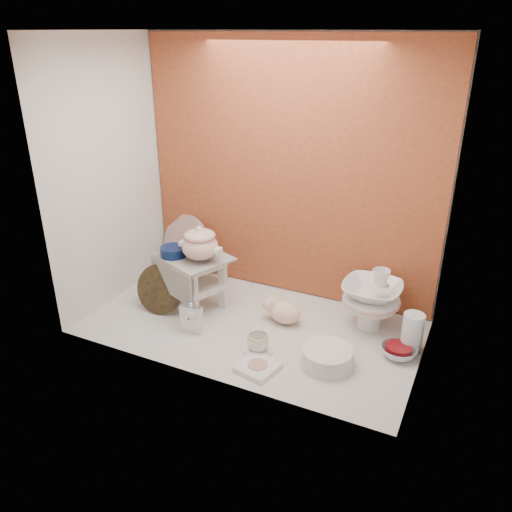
{
  "coord_description": "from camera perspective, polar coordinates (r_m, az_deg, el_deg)",
  "views": [
    {
      "loc": [
        1.07,
        -2.17,
        1.51
      ],
      "look_at": [
        0.02,
        0.02,
        0.42
      ],
      "focal_mm": 35.75,
      "sensor_mm": 36.0,
      "label": 1
    }
  ],
  "objects": [
    {
      "name": "porcelain_tower",
      "position": [
        2.82,
        12.79,
        -4.59
      ],
      "size": [
        0.41,
        0.41,
        0.36
      ],
      "primitive_type": null,
      "rotation": [
        0.0,
        0.0,
        0.38
      ],
      "color": "white",
      "rests_on": "ground"
    },
    {
      "name": "lattice_dish",
      "position": [
        2.52,
        0.18,
        -12.31
      ],
      "size": [
        0.21,
        0.21,
        0.02
      ],
      "primitive_type": "cube",
      "rotation": [
        0.0,
        0.0,
        -0.2
      ],
      "color": "white",
      "rests_on": "ground"
    },
    {
      "name": "lacquer_tray",
      "position": [
        2.98,
        -10.75,
        -3.68
      ],
      "size": [
        0.3,
        0.13,
        0.28
      ],
      "primitive_type": null,
      "rotation": [
        0.0,
        0.0,
        0.07
      ],
      "color": "black",
      "rests_on": "ground"
    },
    {
      "name": "niche_shell",
      "position": [
        2.64,
        1.14,
        11.52
      ],
      "size": [
        1.86,
        1.03,
        1.53
      ],
      "color": "#A55229",
      "rests_on": "ground"
    },
    {
      "name": "mantel_clock",
      "position": [
        2.78,
        -7.23,
        -6.82
      ],
      "size": [
        0.12,
        0.05,
        0.18
      ],
      "primitive_type": "cube",
      "rotation": [
        0.0,
        0.0,
        0.08
      ],
      "color": "silver",
      "rests_on": "ground"
    },
    {
      "name": "plush_pig",
      "position": [
        2.84,
        3.24,
        -6.32
      ],
      "size": [
        0.27,
        0.24,
        0.14
      ],
      "primitive_type": "ellipsoid",
      "rotation": [
        0.0,
        0.0,
        -0.42
      ],
      "color": "beige",
      "rests_on": "ground"
    },
    {
      "name": "soup_tureen",
      "position": [
        2.83,
        -6.29,
        1.44
      ],
      "size": [
        0.29,
        0.29,
        0.21
      ],
      "primitive_type": null,
      "rotation": [
        0.0,
        0.0,
        -0.18
      ],
      "color": "white",
      "rests_on": "step_stool"
    },
    {
      "name": "ground",
      "position": [
        2.85,
        -0.54,
        -7.81
      ],
      "size": [
        1.8,
        1.8,
        0.0
      ],
      "primitive_type": "plane",
      "color": "silver",
      "rests_on": "ground"
    },
    {
      "name": "blue_white_vase",
      "position": [
        3.4,
        -8.59,
        -0.39
      ],
      "size": [
        0.25,
        0.25,
        0.22
      ],
      "primitive_type": "imported",
      "rotation": [
        0.0,
        0.0,
        0.2
      ],
      "color": "silver",
      "rests_on": "ground"
    },
    {
      "name": "floral_platter",
      "position": [
        3.39,
        -7.87,
        1.18
      ],
      "size": [
        0.43,
        0.23,
        0.4
      ],
      "primitive_type": null,
      "rotation": [
        0.0,
        0.0,
        -0.25
      ],
      "color": "silver",
      "rests_on": "ground"
    },
    {
      "name": "cobalt_bowl",
      "position": [
        2.94,
        -9.26,
        0.51
      ],
      "size": [
        0.17,
        0.17,
        0.05
      ],
      "primitive_type": "cylinder",
      "rotation": [
        0.0,
        0.0,
        -0.18
      ],
      "color": "#091A44",
      "rests_on": "step_stool"
    },
    {
      "name": "gold_rim_teacup",
      "position": [
        2.61,
        0.22,
        -9.63
      ],
      "size": [
        0.13,
        0.13,
        0.09
      ],
      "primitive_type": "imported",
      "rotation": [
        0.0,
        0.0,
        -0.18
      ],
      "color": "white",
      "rests_on": "teacup_saucer"
    },
    {
      "name": "crystal_bowl",
      "position": [
        2.69,
        15.65,
        -10.27
      ],
      "size": [
        0.24,
        0.24,
        0.06
      ],
      "primitive_type": "imported",
      "rotation": [
        0.0,
        0.0,
        0.42
      ],
      "color": "silver",
      "rests_on": "ground"
    },
    {
      "name": "teacup_saucer",
      "position": [
        2.64,
        0.22,
        -10.52
      ],
      "size": [
        0.17,
        0.17,
        0.01
      ],
      "primitive_type": "cylinder",
      "rotation": [
        0.0,
        0.0,
        -0.15
      ],
      "color": "white",
      "rests_on": "ground"
    },
    {
      "name": "step_stool",
      "position": [
        2.99,
        -6.79,
        -2.82
      ],
      "size": [
        0.47,
        0.44,
        0.32
      ],
      "primitive_type": null,
      "rotation": [
        0.0,
        0.0,
        -0.39
      ],
      "color": "silver",
      "rests_on": "ground"
    },
    {
      "name": "dinner_plate_stack",
      "position": [
        2.55,
        7.96,
        -11.13
      ],
      "size": [
        0.33,
        0.33,
        0.09
      ],
      "primitive_type": "cylinder",
      "rotation": [
        0.0,
        0.0,
        0.26
      ],
      "color": "white",
      "rests_on": "ground"
    },
    {
      "name": "clear_glass_vase",
      "position": [
        2.71,
        17.08,
        -8.24
      ],
      "size": [
        0.14,
        0.14,
        0.21
      ],
      "primitive_type": "cylinder",
      "rotation": [
        0.0,
        0.0,
        0.42
      ],
      "color": "silver",
      "rests_on": "ground"
    }
  ]
}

